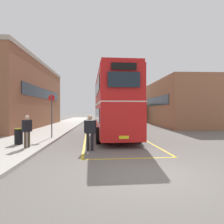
# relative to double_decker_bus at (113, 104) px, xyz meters

# --- Properties ---
(ground_plane) EXTENTS (135.60, 135.60, 0.00)m
(ground_plane) POSITION_rel_double_decker_bus_xyz_m (0.68, 5.03, -2.51)
(ground_plane) COLOR #66605B
(sidewalk_left) EXTENTS (4.00, 57.60, 0.14)m
(sidewalk_left) POSITION_rel_double_decker_bus_xyz_m (-5.82, 7.43, -2.44)
(sidewalk_left) COLOR #B2ADA3
(sidewalk_left) RESTS_ON ground
(brick_building_left) EXTENTS (5.14, 18.46, 7.36)m
(brick_building_left) POSITION_rel_double_decker_bus_xyz_m (-9.93, 8.59, 1.17)
(brick_building_left) COLOR brown
(brick_building_left) RESTS_ON ground
(depot_building_right) EXTENTS (6.54, 13.38, 5.73)m
(depot_building_right) POSITION_rel_double_decker_bus_xyz_m (9.41, 10.93, 0.35)
(depot_building_right) COLOR #9E6647
(depot_building_right) RESTS_ON ground
(double_decker_bus) EXTENTS (3.16, 10.41, 4.75)m
(double_decker_bus) POSITION_rel_double_decker_bus_xyz_m (0.00, 0.00, 0.00)
(double_decker_bus) COLOR black
(double_decker_bus) RESTS_ON ground
(single_deck_bus) EXTENTS (3.28, 9.44, 3.02)m
(single_deck_bus) POSITION_rel_double_decker_bus_xyz_m (4.20, 20.42, -0.87)
(single_deck_bus) COLOR black
(single_deck_bus) RESTS_ON ground
(pedestrian_boarding) EXTENTS (0.59, 0.26, 1.77)m
(pedestrian_boarding) POSITION_rel_double_decker_bus_xyz_m (-1.45, -5.32, -1.48)
(pedestrian_boarding) COLOR black
(pedestrian_boarding) RESTS_ON ground
(pedestrian_waiting_near) EXTENTS (0.43, 0.51, 1.63)m
(pedestrian_waiting_near) POSITION_rel_double_decker_bus_xyz_m (-4.64, -5.05, -1.44)
(pedestrian_waiting_near) COLOR #473828
(pedestrian_waiting_near) RESTS_ON sidewalk_left
(litter_bin) EXTENTS (0.47, 0.47, 0.88)m
(litter_bin) POSITION_rel_double_decker_bus_xyz_m (-5.45, -4.05, -1.93)
(litter_bin) COLOR black
(litter_bin) RESTS_ON sidewalk_left
(bus_stop_sign) EXTENTS (0.44, 0.11, 2.94)m
(bus_stop_sign) POSITION_rel_double_decker_bus_xyz_m (-4.29, -1.25, -0.62)
(bus_stop_sign) COLOR #4C4C51
(bus_stop_sign) RESTS_ON sidewalk_left
(bay_marking_yellow) EXTENTS (4.79, 12.51, 0.01)m
(bay_marking_yellow) POSITION_rel_double_decker_bus_xyz_m (0.05, -1.91, -2.51)
(bay_marking_yellow) COLOR gold
(bay_marking_yellow) RESTS_ON ground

